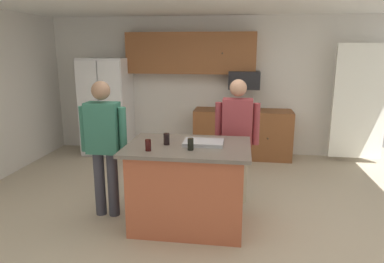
# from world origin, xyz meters

# --- Properties ---
(floor) EXTENTS (7.04, 7.04, 0.00)m
(floor) POSITION_xyz_m (0.00, 0.00, 0.00)
(floor) COLOR #B7A88E
(floor) RESTS_ON ground
(back_wall) EXTENTS (6.40, 0.10, 2.60)m
(back_wall) POSITION_xyz_m (0.00, 2.80, 1.30)
(back_wall) COLOR silver
(back_wall) RESTS_ON ground
(french_door_window_panel) EXTENTS (0.90, 0.06, 2.00)m
(french_door_window_panel) POSITION_xyz_m (2.60, 2.40, 1.10)
(french_door_window_panel) COLOR white
(french_door_window_panel) RESTS_ON ground
(cabinet_run_upper) EXTENTS (2.40, 0.38, 0.75)m
(cabinet_run_upper) POSITION_xyz_m (-0.40, 2.60, 1.93)
(cabinet_run_upper) COLOR brown
(cabinet_run_lower) EXTENTS (1.80, 0.63, 0.90)m
(cabinet_run_lower) POSITION_xyz_m (0.60, 2.48, 0.45)
(cabinet_run_lower) COLOR brown
(cabinet_run_lower) RESTS_ON ground
(refrigerator) EXTENTS (0.86, 0.76, 1.84)m
(refrigerator) POSITION_xyz_m (-2.00, 2.38, 0.92)
(refrigerator) COLOR white
(refrigerator) RESTS_ON ground
(microwave_over_range) EXTENTS (0.56, 0.40, 0.32)m
(microwave_over_range) POSITION_xyz_m (0.60, 2.50, 1.45)
(microwave_over_range) COLOR black
(kitchen_island) EXTENTS (1.38, 0.97, 0.97)m
(kitchen_island) POSITION_xyz_m (-0.01, -0.27, 0.49)
(kitchen_island) COLOR #AD5638
(kitchen_island) RESTS_ON ground
(person_host_foreground) EXTENTS (0.57, 0.22, 1.65)m
(person_host_foreground) POSITION_xyz_m (-1.04, -0.17, 0.95)
(person_host_foreground) COLOR #383842
(person_host_foreground) RESTS_ON ground
(person_elder_center) EXTENTS (0.57, 0.22, 1.64)m
(person_elder_center) POSITION_xyz_m (0.52, 0.45, 0.94)
(person_elder_center) COLOR tan
(person_elder_center) RESTS_ON ground
(glass_stout_tall) EXTENTS (0.06, 0.06, 0.12)m
(glass_stout_tall) POSITION_xyz_m (-0.39, -0.55, 1.03)
(glass_stout_tall) COLOR black
(glass_stout_tall) RESTS_ON kitchen_island
(glass_pilsner) EXTENTS (0.06, 0.06, 0.13)m
(glass_pilsner) POSITION_xyz_m (0.05, -0.46, 1.03)
(glass_pilsner) COLOR black
(glass_pilsner) RESTS_ON kitchen_island
(glass_short_whisky) EXTENTS (0.07, 0.07, 0.13)m
(glass_short_whisky) POSITION_xyz_m (-0.25, -0.29, 1.03)
(glass_short_whisky) COLOR black
(glass_short_whisky) RESTS_ON kitchen_island
(serving_tray) EXTENTS (0.44, 0.30, 0.04)m
(serving_tray) POSITION_xyz_m (0.16, -0.23, 0.99)
(serving_tray) COLOR #B7B7BC
(serving_tray) RESTS_ON kitchen_island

